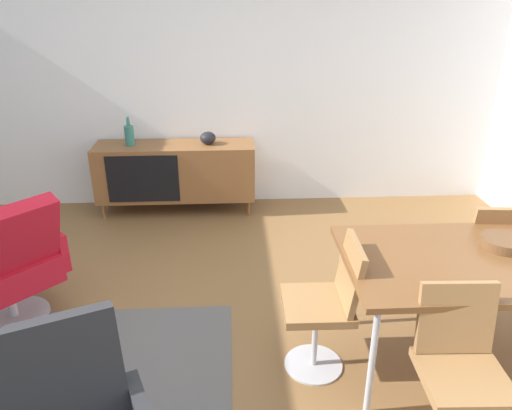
# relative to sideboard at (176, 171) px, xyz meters

# --- Properties ---
(ground_plane) EXTENTS (8.32, 8.32, 0.00)m
(ground_plane) POSITION_rel_sideboard_xyz_m (0.22, -2.30, -0.44)
(ground_plane) COLOR brown
(wall_back) EXTENTS (6.80, 0.12, 2.80)m
(wall_back) POSITION_rel_sideboard_xyz_m (0.22, 0.30, 0.96)
(wall_back) COLOR white
(wall_back) RESTS_ON ground_plane
(sideboard) EXTENTS (1.60, 0.45, 0.72)m
(sideboard) POSITION_rel_sideboard_xyz_m (0.00, 0.00, 0.00)
(sideboard) COLOR brown
(sideboard) RESTS_ON ground_plane
(vase_cobalt) EXTENTS (0.09, 0.09, 0.29)m
(vase_cobalt) POSITION_rel_sideboard_xyz_m (-0.43, 0.00, 0.39)
(vase_cobalt) COLOR #337266
(vase_cobalt) RESTS_ON sideboard
(vase_sculptural_dark) EXTENTS (0.16, 0.16, 0.12)m
(vase_sculptural_dark) POSITION_rel_sideboard_xyz_m (0.34, 0.00, 0.34)
(vase_sculptural_dark) COLOR black
(vase_sculptural_dark) RESTS_ON sideboard
(dining_table) EXTENTS (1.60, 0.90, 0.74)m
(dining_table) POSITION_rel_sideboard_xyz_m (2.01, -2.39, 0.26)
(dining_table) COLOR brown
(dining_table) RESTS_ON ground_plane
(wooden_bowl_on_table) EXTENTS (0.26, 0.26, 0.06)m
(wooden_bowl_on_table) POSITION_rel_sideboard_xyz_m (2.18, -2.27, 0.33)
(wooden_bowl_on_table) COLOR brown
(wooden_bowl_on_table) RESTS_ON dining_table
(dining_chair_front_left) EXTENTS (0.41, 0.44, 0.86)m
(dining_chair_front_left) POSITION_rel_sideboard_xyz_m (1.66, -2.95, 0.03)
(dining_chair_front_left) COLOR #9E7042
(dining_chair_front_left) RESTS_ON ground_plane
(dining_chair_near_window) EXTENTS (0.43, 0.41, 0.86)m
(dining_chair_near_window) POSITION_rel_sideboard_xyz_m (1.12, -2.39, 0.03)
(dining_chair_near_window) COLOR #9E7042
(dining_chair_near_window) RESTS_ON ground_plane
(dining_chair_back_right) EXTENTS (0.43, 0.45, 0.86)m
(dining_chair_back_right) POSITION_rel_sideboard_xyz_m (2.35, -1.83, 0.03)
(dining_chair_back_right) COLOR #9E7042
(dining_chair_back_right) RESTS_ON ground_plane
(lounge_chair_red) EXTENTS (0.91, 0.91, 0.95)m
(lounge_chair_red) POSITION_rel_sideboard_xyz_m (-0.95, -1.84, 0.03)
(lounge_chair_red) COLOR red
(lounge_chair_red) RESTS_ON ground_plane
(area_rug) EXTENTS (2.20, 1.70, 0.01)m
(area_rug) POSITION_rel_sideboard_xyz_m (-0.55, -2.60, -0.44)
(area_rug) COLOR #595654
(area_rug) RESTS_ON ground_plane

